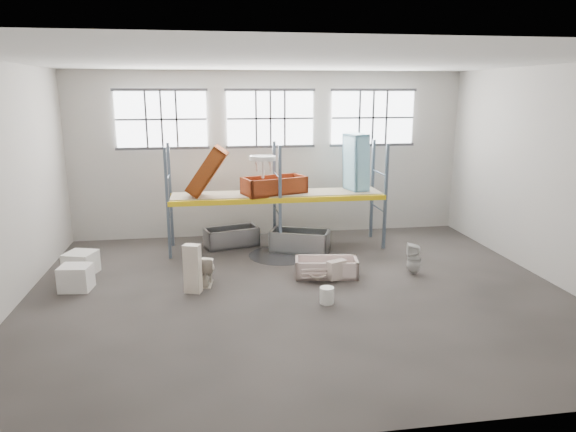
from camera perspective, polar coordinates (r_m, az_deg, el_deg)
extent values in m
cube|color=#4E4743|center=(11.74, 1.14, -8.62)|extent=(12.00, 10.00, 0.10)
cube|color=silver|center=(10.88, 1.28, 17.09)|extent=(12.00, 10.00, 0.10)
cube|color=#BBB6AC|center=(15.97, -1.98, 6.81)|extent=(12.00, 0.10, 5.00)
cube|color=#A8A49C|center=(6.25, 9.34, -4.17)|extent=(12.00, 0.10, 5.00)
cube|color=#A4A097|center=(13.46, 27.54, 4.00)|extent=(0.10, 10.00, 5.00)
cube|color=white|center=(15.71, -13.83, 10.35)|extent=(2.60, 0.04, 1.60)
cube|color=white|center=(15.77, -1.97, 10.74)|extent=(2.60, 0.04, 1.60)
cube|color=white|center=(16.47, 9.35, 10.69)|extent=(2.60, 0.04, 1.60)
cube|color=slate|center=(13.94, -13.19, 1.29)|extent=(0.08, 0.08, 3.00)
cube|color=slate|center=(15.11, -12.88, 2.25)|extent=(0.08, 0.08, 3.00)
cube|color=slate|center=(14.03, -0.88, 1.73)|extent=(0.08, 0.08, 3.00)
cube|color=slate|center=(15.19, -1.52, 2.65)|extent=(0.08, 0.08, 3.00)
cube|color=slate|center=(14.74, 10.75, 2.07)|extent=(0.08, 0.08, 3.00)
cube|color=slate|center=(15.85, 9.31, 2.93)|extent=(0.08, 0.08, 3.00)
cube|color=yellow|center=(14.03, -0.88, 1.73)|extent=(6.00, 0.10, 0.14)
cube|color=yellow|center=(15.19, -1.52, 2.65)|extent=(6.00, 0.10, 0.14)
cube|color=gray|center=(14.60, -1.21, 2.51)|extent=(5.90, 1.10, 0.03)
cylinder|color=black|center=(14.22, -0.75, -4.35)|extent=(1.80, 1.80, 0.00)
cube|color=beige|center=(12.33, 5.41, -5.92)|extent=(0.52, 0.40, 0.44)
imported|color=#F1DBC5|center=(12.22, 3.28, -6.66)|extent=(0.52, 0.52, 0.14)
imported|color=beige|center=(12.17, -9.04, -5.88)|extent=(0.50, 0.76, 0.73)
cube|color=beige|center=(11.70, -10.51, -5.75)|extent=(0.41, 0.34, 1.11)
imported|color=silver|center=(13.08, 13.78, -4.61)|extent=(0.44, 0.43, 0.77)
imported|color=silver|center=(14.22, -2.79, 4.32)|extent=(0.83, 0.70, 0.64)
cylinder|color=white|center=(11.09, 4.31, -8.75)|extent=(0.31, 0.31, 0.35)
cube|color=white|center=(12.68, -22.41, -6.33)|extent=(0.73, 0.65, 0.57)
cube|color=silver|center=(13.71, -21.93, -4.86)|extent=(0.84, 0.84, 0.56)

